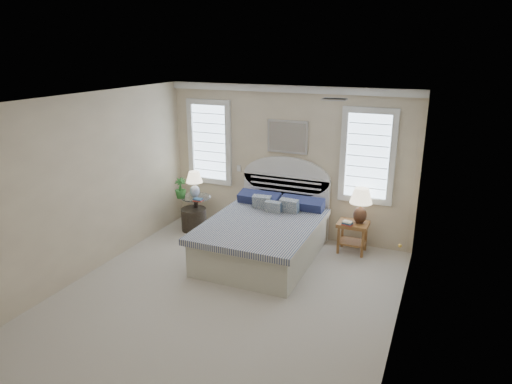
% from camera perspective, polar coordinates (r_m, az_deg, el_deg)
% --- Properties ---
extents(floor, '(4.50, 5.00, 0.01)m').
position_cam_1_polar(floor, '(6.51, -3.81, -12.94)').
color(floor, '#B7AC9C').
rests_on(floor, ground).
extents(ceiling, '(4.50, 5.00, 0.01)m').
position_cam_1_polar(ceiling, '(5.64, -4.37, 11.40)').
color(ceiling, white).
rests_on(ceiling, wall_back).
extents(wall_back, '(4.50, 0.02, 2.70)m').
position_cam_1_polar(wall_back, '(8.15, 3.95, 3.69)').
color(wall_back, '#B9A88B').
rests_on(wall_back, floor).
extents(wall_left, '(0.02, 5.00, 2.70)m').
position_cam_1_polar(wall_left, '(7.21, -20.21, 0.77)').
color(wall_left, '#B9A88B').
rests_on(wall_left, floor).
extents(wall_right, '(0.02, 5.00, 2.70)m').
position_cam_1_polar(wall_right, '(5.36, 17.96, -4.70)').
color(wall_right, '#B9A88B').
rests_on(wall_right, floor).
extents(crown_molding, '(4.50, 0.08, 0.12)m').
position_cam_1_polar(crown_molding, '(7.90, 4.05, 12.74)').
color(crown_molding, silver).
rests_on(crown_molding, wall_back).
extents(hvac_vent, '(0.30, 0.20, 0.02)m').
position_cam_1_polar(hvac_vent, '(5.98, 9.79, 11.35)').
color(hvac_vent, '#B2B2B2').
rests_on(hvac_vent, ceiling).
extents(switch_plate, '(0.08, 0.01, 0.12)m').
position_cam_1_polar(switch_plate, '(8.54, -2.14, 2.98)').
color(switch_plate, silver).
rests_on(switch_plate, wall_back).
extents(window_left, '(0.90, 0.06, 1.60)m').
position_cam_1_polar(window_left, '(8.70, -5.79, 6.22)').
color(window_left, silver).
rests_on(window_left, wall_back).
extents(window_right, '(0.90, 0.06, 1.60)m').
position_cam_1_polar(window_right, '(7.74, 13.79, 4.38)').
color(window_right, silver).
rests_on(window_right, wall_back).
extents(painting, '(0.74, 0.04, 0.58)m').
position_cam_1_polar(painting, '(8.01, 3.93, 6.89)').
color(painting, silver).
rests_on(painting, wall_back).
extents(closet_door, '(0.02, 1.80, 2.40)m').
position_cam_1_polar(closet_door, '(6.54, 18.76, -2.15)').
color(closet_door, silver).
rests_on(closet_door, floor).
extents(bed, '(1.72, 2.28, 1.47)m').
position_cam_1_polar(bed, '(7.53, 1.16, -5.22)').
color(bed, '#B9B6A2').
rests_on(bed, floor).
extents(side_table_left, '(0.56, 0.56, 0.63)m').
position_cam_1_polar(side_table_left, '(8.71, -7.48, -2.12)').
color(side_table_left, black).
rests_on(side_table_left, floor).
extents(nightstand_right, '(0.50, 0.40, 0.53)m').
position_cam_1_polar(nightstand_right, '(7.81, 12.00, -4.75)').
color(nightstand_right, '#986532').
rests_on(nightstand_right, floor).
extents(floor_pot, '(0.50, 0.50, 0.43)m').
position_cam_1_polar(floor_pot, '(8.69, -7.76, -3.40)').
color(floor_pot, black).
rests_on(floor_pot, floor).
extents(lamp_left, '(0.37, 0.37, 0.50)m').
position_cam_1_polar(lamp_left, '(8.53, -7.71, 1.32)').
color(lamp_left, white).
rests_on(lamp_left, side_table_left).
extents(lamp_right, '(0.42, 0.42, 0.60)m').
position_cam_1_polar(lamp_right, '(7.66, 12.98, -1.18)').
color(lamp_right, black).
rests_on(lamp_right, nightstand_right).
extents(potted_plant, '(0.27, 0.27, 0.38)m').
position_cam_1_polar(potted_plant, '(8.55, -9.43, 0.47)').
color(potted_plant, '#307933').
rests_on(potted_plant, side_table_left).
extents(books_left, '(0.17, 0.13, 0.05)m').
position_cam_1_polar(books_left, '(8.38, -7.24, -0.98)').
color(books_left, '#A43629').
rests_on(books_left, side_table_left).
extents(books_right, '(0.18, 0.14, 0.07)m').
position_cam_1_polar(books_right, '(7.62, 11.35, -3.85)').
color(books_right, '#A43629').
rests_on(books_right, nightstand_right).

